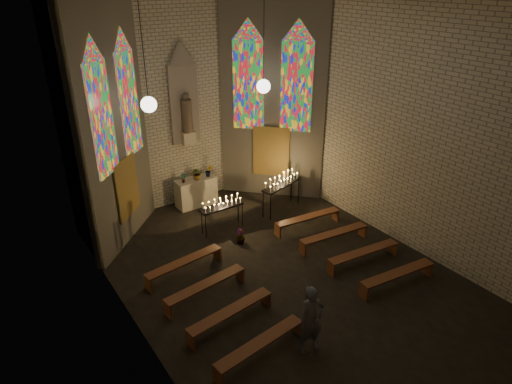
% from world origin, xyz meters
% --- Properties ---
extents(floor, '(12.00, 12.00, 0.00)m').
position_xyz_m(floor, '(0.00, 0.00, 0.00)').
color(floor, black).
rests_on(floor, ground).
extents(room, '(8.22, 12.43, 7.00)m').
position_xyz_m(room, '(-0.00, 3.37, 3.72)').
color(room, beige).
rests_on(room, ground).
extents(altar, '(1.40, 0.60, 1.00)m').
position_xyz_m(altar, '(0.00, 5.45, 0.50)').
color(altar, beige).
rests_on(altar, ground).
extents(flower_vase_left, '(0.19, 0.14, 0.35)m').
position_xyz_m(flower_vase_left, '(-0.48, 5.38, 1.17)').
color(flower_vase_left, '#4C723F').
rests_on(flower_vase_left, altar).
extents(flower_vase_center, '(0.47, 0.44, 0.44)m').
position_xyz_m(flower_vase_center, '(0.05, 5.37, 1.22)').
color(flower_vase_center, '#4C723F').
rests_on(flower_vase_center, altar).
extents(flower_vase_right, '(0.28, 0.26, 0.42)m').
position_xyz_m(flower_vase_right, '(0.49, 5.37, 1.21)').
color(flower_vase_right, '#4C723F').
rests_on(flower_vase_right, altar).
extents(aisle_flower_pot, '(0.35, 0.35, 0.48)m').
position_xyz_m(aisle_flower_pot, '(-0.08, 2.44, 0.24)').
color(aisle_flower_pot, '#4C723F').
rests_on(aisle_flower_pot, ground).
extents(votive_stand_left, '(1.42, 0.36, 1.04)m').
position_xyz_m(votive_stand_left, '(-0.12, 3.44, 0.89)').
color(votive_stand_left, black).
rests_on(votive_stand_left, ground).
extents(votive_stand_right, '(1.72, 0.83, 1.23)m').
position_xyz_m(votive_stand_right, '(2.22, 3.45, 1.06)').
color(votive_stand_right, black).
rests_on(votive_stand_right, ground).
extents(pew_left_0, '(2.29, 0.57, 0.44)m').
position_xyz_m(pew_left_0, '(-2.18, 1.98, 0.35)').
color(pew_left_0, '#5C301A').
rests_on(pew_left_0, ground).
extents(pew_right_0, '(2.29, 0.57, 0.44)m').
position_xyz_m(pew_right_0, '(2.18, 1.98, 0.35)').
color(pew_right_0, '#5C301A').
rests_on(pew_right_0, ground).
extents(pew_left_1, '(2.29, 0.57, 0.44)m').
position_xyz_m(pew_left_1, '(-2.18, 0.78, 0.35)').
color(pew_left_1, '#5C301A').
rests_on(pew_left_1, ground).
extents(pew_right_1, '(2.29, 0.57, 0.44)m').
position_xyz_m(pew_right_1, '(2.18, 0.78, 0.35)').
color(pew_right_1, '#5C301A').
rests_on(pew_right_1, ground).
extents(pew_left_2, '(2.29, 0.57, 0.44)m').
position_xyz_m(pew_left_2, '(-2.18, -0.42, 0.35)').
color(pew_left_2, '#5C301A').
rests_on(pew_left_2, ground).
extents(pew_right_2, '(2.29, 0.57, 0.44)m').
position_xyz_m(pew_right_2, '(2.18, -0.42, 0.35)').
color(pew_right_2, '#5C301A').
rests_on(pew_right_2, ground).
extents(pew_left_3, '(2.29, 0.57, 0.44)m').
position_xyz_m(pew_left_3, '(-2.18, -1.62, 0.35)').
color(pew_left_3, '#5C301A').
rests_on(pew_left_3, ground).
extents(pew_right_3, '(2.29, 0.57, 0.44)m').
position_xyz_m(pew_right_3, '(2.18, -1.62, 0.35)').
color(pew_right_3, '#5C301A').
rests_on(pew_right_3, ground).
extents(visitor, '(0.65, 0.48, 1.63)m').
position_xyz_m(visitor, '(-1.15, -2.04, 0.81)').
color(visitor, '#494A53').
rests_on(visitor, ground).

